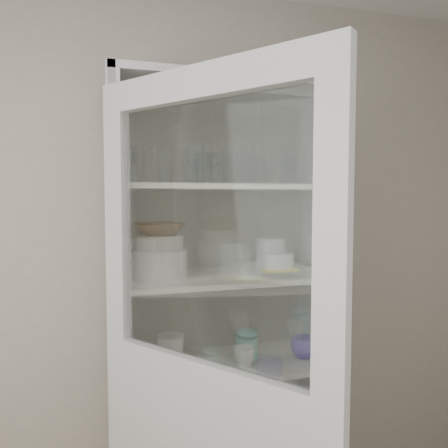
{
  "coord_description": "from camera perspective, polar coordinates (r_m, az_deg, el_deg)",
  "views": [
    {
      "loc": [
        -0.35,
        -0.59,
        1.61
      ],
      "look_at": [
        0.2,
        1.27,
        1.49
      ],
      "focal_mm": 35.0,
      "sensor_mm": 36.0,
      "label": 1
    }
  ],
  "objects": [
    {
      "name": "wall_back",
      "position": [
        2.14,
        -6.88,
        -4.73
      ],
      "size": [
        3.6,
        0.02,
        2.6
      ],
      "primitive_type": "cube",
      "color": "#A8A296",
      "rests_on": "ground"
    },
    {
      "name": "pantry_cabinet",
      "position": [
        2.11,
        -0.49,
        -14.88
      ],
      "size": [
        1.0,
        0.45,
        2.1
      ],
      "color": "#B6B6B6",
      "rests_on": "floor"
    },
    {
      "name": "cupboard_door",
      "position": [
        1.51,
        -2.39,
        -25.67
      ],
      "size": [
        0.57,
        0.75,
        2.0
      ],
      "rotation": [
        0.0,
        0.0,
        -0.93
      ],
      "color": "#B6B6B6",
      "rests_on": "floor"
    },
    {
      "name": "tumbler_0",
      "position": [
        1.72,
        -10.24,
        7.56
      ],
      "size": [
        0.07,
        0.07,
        0.14
      ],
      "primitive_type": "cylinder",
      "rotation": [
        0.0,
        0.0,
        -0.05
      ],
      "color": "silver",
      "rests_on": "shelf_glass"
    },
    {
      "name": "tumbler_1",
      "position": [
        1.79,
        -4.36,
        7.4
      ],
      "size": [
        0.08,
        0.08,
        0.13
      ],
      "primitive_type": "cylinder",
      "rotation": [
        0.0,
        0.0,
        -0.28
      ],
      "color": "silver",
      "rests_on": "shelf_glass"
    },
    {
      "name": "tumbler_2",
      "position": [
        1.8,
        -3.73,
        7.74
      ],
      "size": [
        0.09,
        0.09,
        0.16
      ],
      "primitive_type": "cylinder",
      "rotation": [
        0.0,
        0.0,
        0.18
      ],
      "color": "silver",
      "rests_on": "shelf_glass"
    },
    {
      "name": "tumbler_3",
      "position": [
        1.83,
        2.85,
        7.32
      ],
      "size": [
        0.08,
        0.08,
        0.13
      ],
      "primitive_type": "cylinder",
      "rotation": [
        0.0,
        0.0,
        0.32
      ],
      "color": "silver",
      "rests_on": "shelf_glass"
    },
    {
      "name": "tumbler_4",
      "position": [
        1.8,
        1.12,
        7.64
      ],
      "size": [
        0.1,
        0.1,
        0.15
      ],
      "primitive_type": "cylinder",
      "rotation": [
        0.0,
        0.0,
        -0.38
      ],
      "color": "silver",
      "rests_on": "shelf_glass"
    },
    {
      "name": "tumbler_5",
      "position": [
        1.95,
        11.37,
        7.32
      ],
      "size": [
        0.1,
        0.1,
        0.15
      ],
      "primitive_type": "cylinder",
      "rotation": [
        0.0,
        0.0,
        -0.39
      ],
      "color": "silver",
      "rests_on": "shelf_glass"
    },
    {
      "name": "tumbler_6",
      "position": [
        1.89,
        8.28,
        7.26
      ],
      "size": [
        0.08,
        0.08,
        0.14
      ],
      "primitive_type": "cylinder",
      "rotation": [
        0.0,
        0.0,
        -0.13
      ],
      "color": "silver",
      "rests_on": "shelf_glass"
    },
    {
      "name": "tumbler_7",
      "position": [
        1.85,
        -12.2,
        7.11
      ],
      "size": [
        0.06,
        0.06,
        0.13
      ],
      "primitive_type": "cylinder",
      "rotation": [
        0.0,
        0.0,
        -0.01
      ],
      "color": "silver",
      "rests_on": "shelf_glass"
    },
    {
      "name": "tumbler_8",
      "position": [
        1.86,
        -7.79,
        7.14
      ],
      "size": [
        0.08,
        0.08,
        0.13
      ],
      "primitive_type": "cylinder",
      "rotation": [
        0.0,
        0.0,
        -0.25
      ],
      "color": "silver",
      "rests_on": "shelf_glass"
    },
    {
      "name": "tumbler_9",
      "position": [
        1.91,
        -2.5,
        7.22
      ],
      "size": [
        0.08,
        0.08,
        0.14
      ],
      "primitive_type": "cylinder",
      "rotation": [
        0.0,
        0.0,
        -0.22
      ],
      "color": "silver",
      "rests_on": "shelf_glass"
    },
    {
      "name": "tumbler_10",
      "position": [
        1.98,
        3.45,
        7.02
      ],
      "size": [
        0.07,
        0.07,
        0.13
      ],
      "primitive_type": "cylinder",
      "rotation": [
        0.0,
        0.0,
        -0.06
      ],
      "color": "silver",
      "rests_on": "shelf_glass"
    },
    {
      "name": "tumbler_11",
      "position": [
        1.98,
        4.9,
        6.92
      ],
      "size": [
        0.07,
        0.07,
        0.13
      ],
      "primitive_type": "cylinder",
      "rotation": [
        0.0,
        0.0,
        0.11
      ],
      "color": "silver",
      "rests_on": "shelf_glass"
    },
    {
      "name": "goblet_0",
      "position": [
        1.99,
        -12.22,
        7.69
      ],
      "size": [
        0.08,
        0.08,
        0.19
      ],
      "primitive_type": null,
      "color": "silver",
      "rests_on": "shelf_glass"
    },
    {
      "name": "goblet_1",
      "position": [
        2.06,
        -1.58,
        7.4
      ],
      "size": [
        0.07,
        0.07,
        0.17
      ],
      "primitive_type": null,
      "color": "silver",
      "rests_on": "shelf_glass"
    },
    {
      "name": "goblet_2",
      "position": [
        2.08,
        1.15,
        7.23
      ],
      "size": [
        0.07,
        0.07,
        0.16
      ],
      "primitive_type": null,
      "color": "silver",
      "rests_on": "shelf_glass"
    },
    {
      "name": "goblet_3",
      "position": [
        2.14,
        8.63,
        7.11
      ],
      "size": [
        0.07,
        0.07,
        0.16
      ],
      "primitive_type": null,
      "color": "silver",
      "rests_on": "shelf_glass"
    },
    {
      "name": "plate_stack_front",
      "position": [
        1.87,
        -8.3,
        -5.19
      ],
      "size": [
        0.23,
        0.23,
        0.13
      ],
      "primitive_type": "cylinder",
      "color": "white",
      "rests_on": "shelf_plates"
    },
    {
      "name": "plate_stack_back",
      "position": [
        2.0,
        -10.34,
        -4.85
      ],
      "size": [
        0.23,
        0.23,
        0.11
      ],
      "primitive_type": "cylinder",
      "color": "white",
      "rests_on": "shelf_plates"
    },
    {
      "name": "cream_bowl",
      "position": [
        1.86,
        -8.33,
        -2.36
      ],
      "size": [
        0.22,
        0.22,
        0.06
      ],
      "primitive_type": "cylinder",
      "rotation": [
        0.0,
        0.0,
        -0.18
      ],
      "color": "beige",
      "rests_on": "plate_stack_front"
    },
    {
      "name": "terracotta_bowl",
      "position": [
        1.85,
        -8.34,
        -0.63
      ],
      "size": [
        0.23,
        0.23,
        0.05
      ],
      "primitive_type": "imported",
      "rotation": [
        0.0,
        0.0,
        0.06
      ],
      "color": "#583615",
      "rests_on": "cream_bowl"
    },
    {
      "name": "glass_platter",
      "position": [
        2.02,
        6.8,
        -6.13
      ],
      "size": [
        0.35,
        0.35,
        0.02
      ],
      "primitive_type": "cylinder",
      "rotation": [
        0.0,
        0.0,
        -0.3
      ],
      "color": "silver",
      "rests_on": "shelf_plates"
    },
    {
      "name": "yellow_trivet",
      "position": [
        2.01,
        6.8,
        -5.75
      ],
      "size": [
        0.16,
        0.16,
        0.01
      ],
      "primitive_type": "cube",
      "rotation": [
        0.0,
        0.0,
        0.03
      ],
      "color": "#FFE740",
      "rests_on": "glass_platter"
    },
    {
      "name": "white_ramekin",
      "position": [
        2.01,
        6.81,
        -4.64
      ],
      "size": [
        0.2,
        0.2,
        0.07
      ],
      "primitive_type": "cylinder",
      "rotation": [
        0.0,
        0.0,
        -0.29
      ],
      "color": "white",
      "rests_on": "yellow_trivet"
    },
    {
      "name": "grey_bowl_stack",
      "position": [
        2.02,
        6.11,
        -4.02
      ],
      "size": [
        0.14,
        0.14,
        0.16
      ],
      "primitive_type": "cylinder",
      "color": "silver",
      "rests_on": "shelf_plates"
    },
    {
      "name": "mug_blue",
      "position": [
        2.14,
        10.41,
        -15.56
      ],
      "size": [
        0.16,
        0.16,
        0.1
      ],
      "primitive_type": "imported",
      "rotation": [
        0.0,
        0.0,
        -0.41
      ],
      "color": "#1C1295",
      "rests_on": "shelf_mugs"
    },
    {
      "name": "mug_teal",
      "position": [
        2.11,
        2.92,
        -15.7
      ],
      "size": [
        0.14,
        0.14,
        0.1
      ],
      "primitive_type": "imported",
      "rotation": [
        0.0,
        0.0,
        -0.42
      ],
      "color": "teal",
      "rests_on": "shelf_mugs"
    },
    {
      "name": "mug_white",
      "position": [
        1.99,
        2.69,
        -17.04
      ],
      "size": [
        0.1,
        0.1,
        0.09
      ],
      "primitive_type": "imported",
      "rotation": [
        0.0,
        0.0,
        -0.01
      ],
      "color": "white",
      "rests_on": "shelf_mugs"
    },
    {
      "name": "teal_jar",
      "position": [
        2.1,
        3.06,
        -15.53
      ],
      "size": [
        0.1,
        0.1,
        0.12
      ],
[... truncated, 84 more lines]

